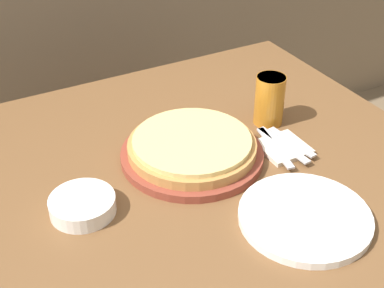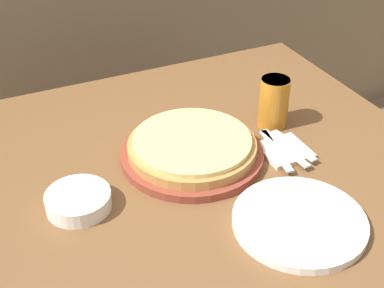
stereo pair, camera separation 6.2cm
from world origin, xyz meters
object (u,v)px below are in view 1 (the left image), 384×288
(pizza_on_board, at_px, (192,149))
(side_bowl, at_px, (83,205))
(dinner_knife, at_px, (283,145))
(spoon, at_px, (292,142))
(fork, at_px, (275,148))
(dinner_plate, at_px, (305,217))
(beer_glass, at_px, (270,98))

(pizza_on_board, relative_size, side_bowl, 2.45)
(dinner_knife, xyz_separation_m, spoon, (0.02, 0.00, 0.00))
(fork, bearing_deg, dinner_knife, -0.00)
(dinner_plate, distance_m, side_bowl, 0.46)
(pizza_on_board, relative_size, dinner_knife, 1.91)
(dinner_plate, relative_size, fork, 1.54)
(beer_glass, bearing_deg, side_bowl, -168.71)
(dinner_plate, distance_m, spoon, 0.27)
(pizza_on_board, bearing_deg, fork, -22.10)
(side_bowl, distance_m, dinner_knife, 0.50)
(fork, xyz_separation_m, dinner_knife, (0.02, -0.00, 0.00))
(dinner_plate, height_order, side_bowl, side_bowl)
(dinner_plate, xyz_separation_m, side_bowl, (-0.39, 0.24, 0.01))
(pizza_on_board, relative_size, dinner_plate, 1.24)
(dinner_plate, relative_size, dinner_knife, 1.54)
(pizza_on_board, distance_m, side_bowl, 0.30)
(fork, distance_m, dinner_knife, 0.02)
(pizza_on_board, height_order, fork, pizza_on_board)
(pizza_on_board, distance_m, fork, 0.20)
(spoon, bearing_deg, beer_glass, 82.35)
(spoon, bearing_deg, dinner_plate, -121.35)
(pizza_on_board, height_order, dinner_plate, pizza_on_board)
(beer_glass, height_order, dinner_plate, beer_glass)
(dinner_knife, bearing_deg, dinner_plate, -116.52)
(pizza_on_board, distance_m, spoon, 0.25)
(side_bowl, distance_m, spoon, 0.53)
(beer_glass, bearing_deg, fork, -118.36)
(pizza_on_board, xyz_separation_m, dinner_plate, (0.10, -0.30, -0.02))
(dinner_knife, relative_size, spoon, 1.17)
(pizza_on_board, xyz_separation_m, side_bowl, (-0.29, -0.06, -0.01))
(beer_glass, relative_size, fork, 0.75)
(side_bowl, height_order, dinner_knife, side_bowl)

